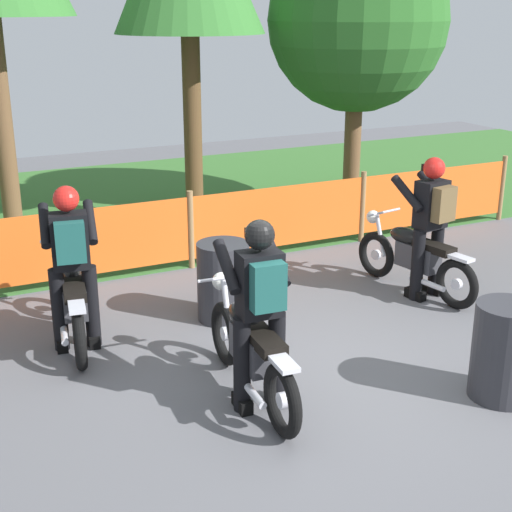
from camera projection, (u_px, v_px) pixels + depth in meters
The scene contains 12 objects.
ground at pixel (318, 375), 6.96m from camera, with size 24.00×24.00×0.02m, color #5B5B60.
grass_verge at pixel (119, 206), 12.78m from camera, with size 24.00×7.03×0.01m, color #386B2D.
barrier_fence at pixel (191, 229), 9.61m from camera, with size 10.80×0.08×1.05m.
tree_rightmost at pixel (358, 21), 11.64m from camera, with size 2.88×2.88×4.53m.
motorcycle_lead at pixel (414, 258), 8.84m from camera, with size 0.59×1.88×0.89m.
motorcycle_trailing at pixel (250, 349), 6.45m from camera, with size 0.59×1.99×0.94m.
motorcycle_third at pixel (74, 298), 7.56m from camera, with size 0.65×1.96×0.93m.
rider_lead at pixel (431, 220), 8.52m from camera, with size 0.62×0.73×1.69m.
rider_trailing at pixel (260, 305), 6.10m from camera, with size 0.57×0.70×1.69m.
rider_third at pixel (71, 259), 7.20m from camera, with size 0.61×0.73×1.69m.
oil_drum at pixel (223, 281), 8.06m from camera, with size 0.58×0.58×0.88m, color #2D2D33.
spare_drum at pixel (505, 351), 6.43m from camera, with size 0.58×0.58×0.88m, color #2D2D33.
Camera 1 is at (-3.23, -5.34, 3.32)m, focal length 51.44 mm.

